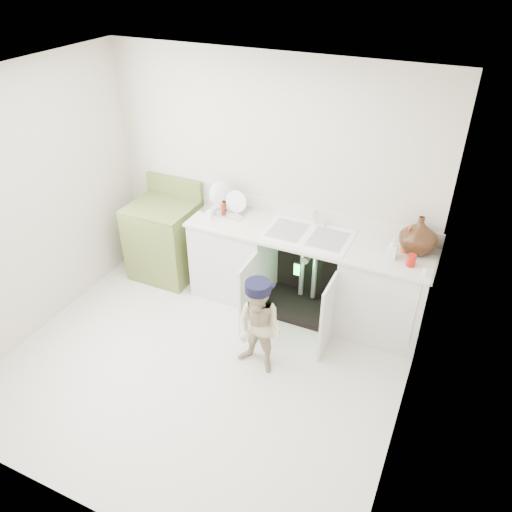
{
  "coord_description": "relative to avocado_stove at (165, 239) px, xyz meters",
  "views": [
    {
      "loc": [
        1.84,
        -2.79,
        3.35
      ],
      "look_at": [
        0.23,
        0.7,
        0.87
      ],
      "focal_mm": 35.0,
      "sensor_mm": 36.0,
      "label": 1
    }
  ],
  "objects": [
    {
      "name": "repair_worker",
      "position": [
        1.6,
        -0.95,
        0.02
      ],
      "size": [
        0.49,
        0.85,
        0.93
      ],
      "rotation": [
        0.0,
        0.0,
        -0.16
      ],
      "color": "#C3B38C",
      "rests_on": "ground"
    },
    {
      "name": "room_shell",
      "position": [
        1.13,
        -1.18,
        0.8
      ],
      "size": [
        6.0,
        5.5,
        1.26
      ],
      "color": "beige",
      "rests_on": "ground"
    },
    {
      "name": "counter_run",
      "position": [
        1.71,
        0.03,
        0.03
      ],
      "size": [
        2.44,
        1.02,
        1.25
      ],
      "color": "silver",
      "rests_on": "ground"
    },
    {
      "name": "avocado_stove",
      "position": [
        0.0,
        0.0,
        0.0
      ],
      "size": [
        0.7,
        0.65,
        1.09
      ],
      "color": "olive",
      "rests_on": "ground"
    },
    {
      "name": "ground",
      "position": [
        1.13,
        -1.18,
        -0.45
      ],
      "size": [
        3.5,
        3.5,
        0.0
      ],
      "primitive_type": "plane",
      "color": "#BAB4A4",
      "rests_on": "ground"
    }
  ]
}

